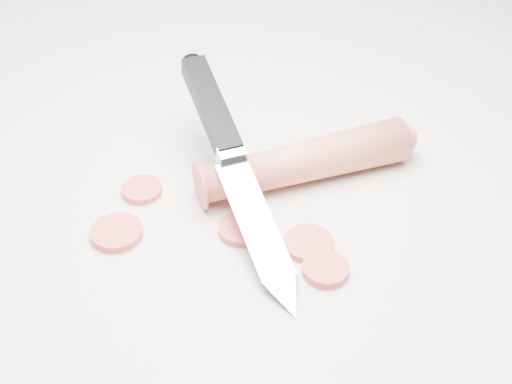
% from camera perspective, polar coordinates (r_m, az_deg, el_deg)
% --- Properties ---
extents(ground, '(2.40, 2.40, 0.00)m').
position_cam_1_polar(ground, '(0.57, 0.13, -0.51)').
color(ground, silver).
rests_on(ground, ground).
extents(carrot, '(0.15, 0.15, 0.03)m').
position_cam_1_polar(carrot, '(0.57, 3.90, 2.46)').
color(carrot, '#D25D3F').
rests_on(carrot, ground).
extents(carrot_slice_0, '(0.04, 0.04, 0.01)m').
position_cam_1_polar(carrot_slice_0, '(0.54, -11.09, -3.22)').
color(carrot_slice_0, '#DA4136').
rests_on(carrot_slice_0, ground).
extents(carrot_slice_1, '(0.03, 0.03, 0.01)m').
position_cam_1_polar(carrot_slice_1, '(0.58, -9.11, 0.16)').
color(carrot_slice_1, '#DA4136').
rests_on(carrot_slice_1, ground).
extents(carrot_slice_2, '(0.03, 0.03, 0.01)m').
position_cam_1_polar(carrot_slice_2, '(0.51, 5.60, -6.19)').
color(carrot_slice_2, '#DA4136').
rests_on(carrot_slice_2, ground).
extents(carrot_slice_3, '(0.04, 0.04, 0.01)m').
position_cam_1_polar(carrot_slice_3, '(0.54, -1.15, -2.97)').
color(carrot_slice_3, '#DA4136').
rests_on(carrot_slice_3, ground).
extents(carrot_slice_4, '(0.04, 0.04, 0.01)m').
position_cam_1_polar(carrot_slice_4, '(0.53, 4.19, -4.14)').
color(carrot_slice_4, '#DA4136').
rests_on(carrot_slice_4, ground).
extents(kitchen_knife, '(0.19, 0.19, 0.08)m').
position_cam_1_polar(kitchen_knife, '(0.54, -1.45, 2.00)').
color(kitchen_knife, silver).
rests_on(kitchen_knife, ground).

